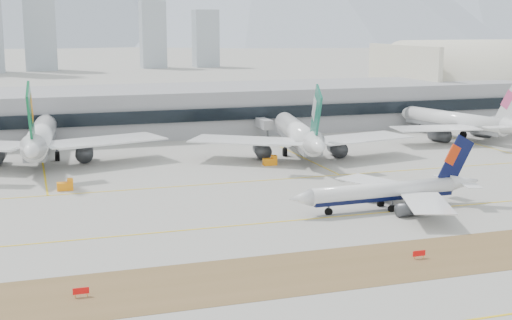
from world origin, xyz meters
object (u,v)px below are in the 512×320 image
object	(u,v)px
taxiing_airliner	(390,192)
widebody_china_air	(459,122)
widebody_eva	(40,139)
widebody_cathay	(299,135)
terminal	(145,111)
hangar	(492,109)

from	to	relation	value
taxiing_airliner	widebody_china_air	size ratio (longest dim) A/B	0.78
widebody_eva	widebody_cathay	world-z (taller)	widebody_eva
widebody_eva	widebody_china_air	xyz separation A→B (m)	(129.38, -0.75, -1.01)
taxiing_airliner	widebody_cathay	distance (m)	59.36
widebody_eva	widebody_china_air	size ratio (longest dim) A/B	1.22
taxiing_airliner	widebody_cathay	size ratio (longest dim) A/B	0.70
taxiing_airliner	terminal	bearing A→B (deg)	-77.65
widebody_cathay	widebody_eva	bearing A→B (deg)	89.44
taxiing_airliner	terminal	size ratio (longest dim) A/B	0.15
widebody_eva	hangar	distance (m)	200.76
widebody_cathay	hangar	xyz separation A→B (m)	(120.82, 78.51, -5.85)
widebody_china_air	taxiing_airliner	bearing A→B (deg)	124.69
widebody_eva	widebody_china_air	distance (m)	129.38
widebody_eva	terminal	world-z (taller)	widebody_eva
taxiing_airliner	widebody_china_air	xyz separation A→B (m)	(63.90, 72.15, 1.88)
widebody_eva	hangar	bearing A→B (deg)	-65.68
widebody_eva	widebody_china_air	bearing A→B (deg)	-84.85
widebody_eva	widebody_cathay	distance (m)	70.44
terminal	widebody_eva	bearing A→B (deg)	-128.38
taxiing_airliner	widebody_cathay	xyz separation A→B (m)	(3.62, 59.19, 2.48)
hangar	taxiing_airliner	bearing A→B (deg)	-132.10
widebody_cathay	hangar	world-z (taller)	hangar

